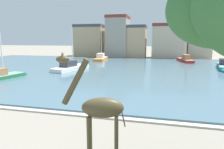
{
  "coord_description": "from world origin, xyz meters",
  "views": [
    {
      "loc": [
        5.92,
        -3.32,
        5.18
      ],
      "look_at": [
        1.87,
        13.29,
        2.2
      ],
      "focal_mm": 32.55,
      "sensor_mm": 36.0,
      "label": 1
    }
  ],
  "objects_px": {
    "sailboat_white": "(73,67)",
    "sailboat_orange": "(102,58)",
    "giraffe_statue": "(99,110)",
    "sailboat_teal": "(224,67)",
    "sailboat_green": "(3,76)",
    "sailboat_red": "(184,60)"
  },
  "relations": [
    {
      "from": "sailboat_orange",
      "to": "sailboat_green",
      "type": "height_order",
      "value": "sailboat_orange"
    },
    {
      "from": "sailboat_red",
      "to": "giraffe_statue",
      "type": "bearing_deg",
      "value": -100.2
    },
    {
      "from": "sailboat_teal",
      "to": "sailboat_white",
      "type": "bearing_deg",
      "value": -165.1
    },
    {
      "from": "giraffe_statue",
      "to": "sailboat_white",
      "type": "xyz_separation_m",
      "value": [
        -11.82,
        23.33,
        -1.81
      ]
    },
    {
      "from": "sailboat_white",
      "to": "sailboat_orange",
      "type": "bearing_deg",
      "value": 90.55
    },
    {
      "from": "sailboat_teal",
      "to": "sailboat_orange",
      "type": "height_order",
      "value": "sailboat_orange"
    },
    {
      "from": "sailboat_orange",
      "to": "sailboat_white",
      "type": "relative_size",
      "value": 1.07
    },
    {
      "from": "sailboat_teal",
      "to": "giraffe_statue",
      "type": "bearing_deg",
      "value": -112.86
    },
    {
      "from": "sailboat_red",
      "to": "sailboat_green",
      "type": "relative_size",
      "value": 1.19
    },
    {
      "from": "giraffe_statue",
      "to": "sailboat_teal",
      "type": "relative_size",
      "value": 0.52
    },
    {
      "from": "sailboat_red",
      "to": "sailboat_orange",
      "type": "relative_size",
      "value": 0.91
    },
    {
      "from": "sailboat_white",
      "to": "sailboat_teal",
      "type": "bearing_deg",
      "value": 14.9
    },
    {
      "from": "sailboat_white",
      "to": "sailboat_green",
      "type": "bearing_deg",
      "value": -120.58
    },
    {
      "from": "sailboat_teal",
      "to": "sailboat_orange",
      "type": "distance_m",
      "value": 26.74
    },
    {
      "from": "sailboat_teal",
      "to": "sailboat_white",
      "type": "height_order",
      "value": "sailboat_white"
    },
    {
      "from": "giraffe_statue",
      "to": "sailboat_teal",
      "type": "bearing_deg",
      "value": 67.14
    },
    {
      "from": "sailboat_red",
      "to": "sailboat_teal",
      "type": "xyz_separation_m",
      "value": [
        5.21,
        -11.1,
        0.01
      ]
    },
    {
      "from": "sailboat_red",
      "to": "sailboat_teal",
      "type": "bearing_deg",
      "value": -64.87
    },
    {
      "from": "giraffe_statue",
      "to": "sailboat_orange",
      "type": "distance_m",
      "value": 42.18
    },
    {
      "from": "sailboat_teal",
      "to": "sailboat_green",
      "type": "height_order",
      "value": "sailboat_teal"
    },
    {
      "from": "sailboat_orange",
      "to": "sailboat_green",
      "type": "bearing_deg",
      "value": -101.33
    },
    {
      "from": "sailboat_red",
      "to": "sailboat_white",
      "type": "xyz_separation_m",
      "value": [
        -19.19,
        -17.59,
        -0.01
      ]
    }
  ]
}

